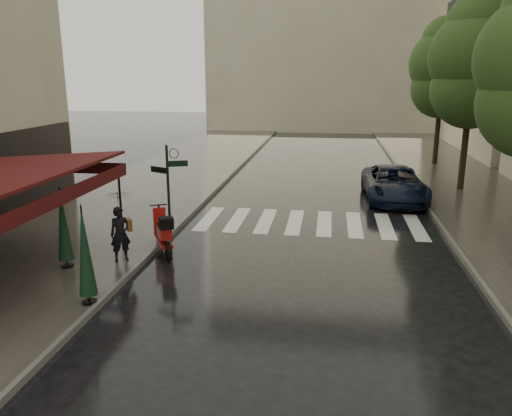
% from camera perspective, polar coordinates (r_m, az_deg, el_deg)
% --- Properties ---
extents(ground, '(120.00, 120.00, 0.00)m').
position_cam_1_polar(ground, '(12.78, -8.69, -8.72)').
color(ground, black).
rests_on(ground, ground).
extents(sidewalk_near, '(6.00, 60.00, 0.12)m').
position_cam_1_polar(sidewalk_near, '(25.05, -10.59, 3.07)').
color(sidewalk_near, '#38332D').
rests_on(sidewalk_near, ground).
extents(sidewalk_far, '(5.50, 60.00, 0.12)m').
position_cam_1_polar(sidewalk_far, '(24.62, 23.96, 1.82)').
color(sidewalk_far, '#38332D').
rests_on(sidewalk_far, ground).
extents(curb_near, '(0.12, 60.00, 0.16)m').
position_cam_1_polar(curb_near, '(24.23, -3.74, 2.93)').
color(curb_near, '#595651').
rests_on(curb_near, ground).
extents(curb_far, '(0.12, 60.00, 0.16)m').
position_cam_1_polar(curb_far, '(24.01, 17.52, 2.15)').
color(curb_far, '#595651').
rests_on(curb_far, ground).
extents(crosswalk, '(7.85, 3.20, 0.01)m').
position_cam_1_polar(crosswalk, '(17.91, 6.14, -1.66)').
color(crosswalk, silver).
rests_on(crosswalk, ground).
extents(signpost, '(1.17, 0.29, 3.10)m').
position_cam_1_polar(signpost, '(15.30, -9.98, 2.40)').
color(signpost, black).
rests_on(signpost, ground).
extents(backdrop_building, '(22.00, 6.00, 20.00)m').
position_cam_1_polar(backdrop_building, '(49.41, 8.25, 20.46)').
color(backdrop_building, tan).
rests_on(backdrop_building, ground).
extents(tree_mid, '(3.80, 3.80, 8.34)m').
position_cam_1_polar(tree_mid, '(23.91, 23.60, 14.92)').
color(tree_mid, black).
rests_on(tree_mid, sidewalk_far).
extents(tree_far, '(3.80, 3.80, 8.16)m').
position_cam_1_polar(tree_far, '(30.78, 20.60, 14.67)').
color(tree_far, black).
rests_on(tree_far, sidewalk_far).
extents(pedestrian_with_umbrella, '(1.26, 1.27, 2.38)m').
position_cam_1_polar(pedestrian_with_umbrella, '(13.94, -15.45, 0.32)').
color(pedestrian_with_umbrella, black).
rests_on(pedestrian_with_umbrella, sidewalk_near).
extents(scooter, '(1.12, 1.80, 1.31)m').
position_cam_1_polar(scooter, '(14.90, -10.53, -2.85)').
color(scooter, black).
rests_on(scooter, ground).
extents(parked_car, '(2.49, 5.14, 1.41)m').
position_cam_1_polar(parked_car, '(21.71, 15.50, 2.71)').
color(parked_car, black).
rests_on(parked_car, ground).
extents(parasol_front, '(0.40, 0.40, 2.26)m').
position_cam_1_polar(parasol_front, '(11.62, -18.96, -4.76)').
color(parasol_front, black).
rests_on(parasol_front, sidewalk_near).
extents(parasol_back, '(0.40, 0.40, 2.17)m').
position_cam_1_polar(parasol_back, '(14.06, -21.17, -1.81)').
color(parasol_back, black).
rests_on(parasol_back, sidewalk_near).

